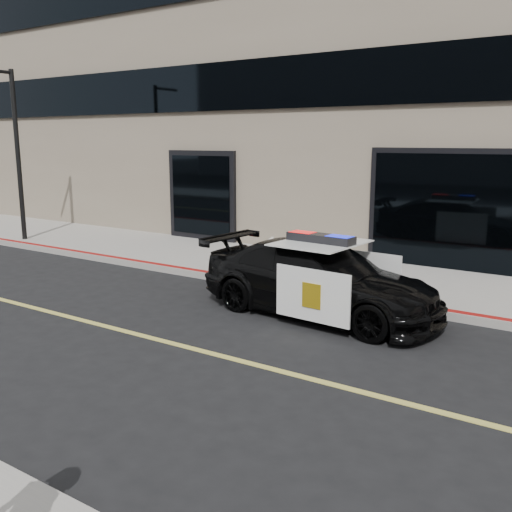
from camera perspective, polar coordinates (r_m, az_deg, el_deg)
The scene contains 5 objects.
ground at distance 7.36m, azimuth 9.97°, elevation -13.13°, with size 120.00×120.00×0.00m, color black.
sidewalk_n at distance 12.08m, azimuth 20.08°, elevation -3.43°, with size 60.00×3.50×0.15m, color gray.
police_car at distance 10.10m, azimuth 6.39°, elevation -2.28°, with size 2.46×4.70×1.45m.
fire_hydrant at distance 12.83m, azimuth 1.61°, elevation 0.12°, with size 0.35×0.48×0.77m.
street_light at distance 18.10m, azimuth -22.93°, elevation 9.96°, with size 0.14×1.23×4.86m.
Camera 1 is at (2.60, -6.17, 3.05)m, focal length 40.00 mm.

